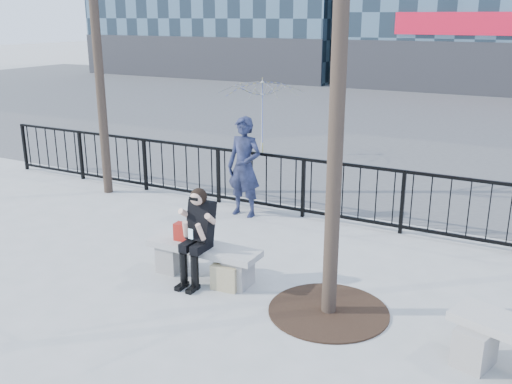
% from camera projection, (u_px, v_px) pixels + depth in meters
% --- Properties ---
extents(ground, '(120.00, 120.00, 0.00)m').
position_uv_depth(ground, '(204.00, 277.00, 8.03)').
color(ground, gray).
rests_on(ground, ground).
extents(street_surface, '(60.00, 23.00, 0.01)m').
position_uv_depth(street_surface, '(429.00, 117.00, 20.68)').
color(street_surface, '#474747').
rests_on(street_surface, ground).
extents(railing, '(14.00, 0.06, 1.10)m').
position_uv_depth(railing, '(293.00, 186.00, 10.40)').
color(railing, black).
rests_on(railing, ground).
extents(tree_grate, '(1.50, 1.50, 0.02)m').
position_uv_depth(tree_grate, '(328.00, 311.00, 7.09)').
color(tree_grate, black).
rests_on(tree_grate, ground).
extents(bench_main, '(1.65, 0.46, 0.49)m').
position_uv_depth(bench_main, '(204.00, 258.00, 7.94)').
color(bench_main, gray).
rests_on(bench_main, ground).
extents(seated_woman, '(0.50, 0.64, 1.34)m').
position_uv_depth(seated_woman, '(197.00, 237.00, 7.69)').
color(seated_woman, black).
rests_on(seated_woman, ground).
extents(handbag, '(0.31, 0.15, 0.25)m').
position_uv_depth(handbag, '(185.00, 232.00, 8.00)').
color(handbag, '#A01C13').
rests_on(handbag, bench_main).
extents(shopping_bag, '(0.38, 0.17, 0.35)m').
position_uv_depth(shopping_bag, '(224.00, 278.00, 7.61)').
color(shopping_bag, tan).
rests_on(shopping_bag, ground).
extents(standing_man, '(0.68, 0.46, 1.83)m').
position_uv_depth(standing_man, '(244.00, 167.00, 10.30)').
color(standing_man, black).
rests_on(standing_man, ground).
extents(vendor_umbrella, '(2.79, 2.82, 2.03)m').
position_uv_depth(vendor_umbrella, '(261.00, 117.00, 14.79)').
color(vendor_umbrella, yellow).
rests_on(vendor_umbrella, ground).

